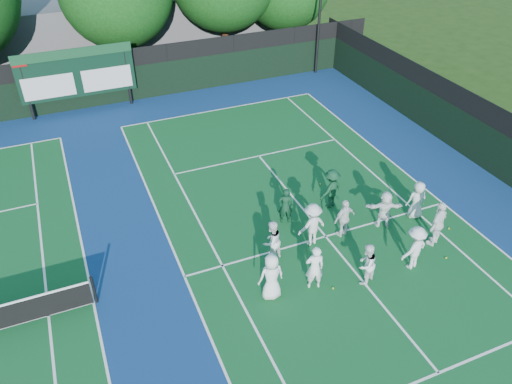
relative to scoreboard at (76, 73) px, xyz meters
name	(u,v)px	position (x,y,z in m)	size (l,w,h in m)	color
ground	(339,253)	(7.01, -15.59, -2.19)	(120.00, 120.00, 0.00)	#203D10
court_apron	(170,281)	(1.01, -14.59, -2.19)	(34.00, 32.00, 0.01)	navy
near_court	(326,236)	(7.01, -14.59, -2.18)	(11.05, 23.85, 0.01)	#115224
back_fence	(98,83)	(1.01, 0.41, -0.83)	(34.00, 0.08, 3.00)	black
scoreboard	(76,73)	(0.00, 0.00, 0.00)	(6.00, 0.21, 3.55)	black
clubhouse	(138,23)	(5.01, 8.41, -0.19)	(18.00, 6.00, 4.00)	#5D5E63
tennis_ball_0	(333,288)	(5.91, -17.05, -2.16)	(0.07, 0.07, 0.07)	#C2C617
tennis_ball_2	(446,258)	(10.37, -17.31, -2.16)	(0.07, 0.07, 0.07)	#C2C617
tennis_ball_3	(272,272)	(4.37, -15.56, -2.16)	(0.07, 0.07, 0.07)	#C2C617
tennis_ball_4	(320,184)	(8.52, -11.44, -2.16)	(0.07, 0.07, 0.07)	#C2C617
tennis_ball_5	(449,228)	(11.59, -16.03, -2.16)	(0.07, 0.07, 0.07)	#C2C617
player_front_0	(271,277)	(3.89, -16.52, -1.32)	(0.85, 0.55, 1.74)	white
player_front_1	(315,268)	(5.36, -16.67, -1.34)	(0.62, 0.41, 1.70)	white
player_front_2	(366,264)	(7.04, -17.12, -1.41)	(0.76, 0.59, 1.57)	white
player_front_3	(415,248)	(8.96, -17.13, -1.34)	(1.10, 0.63, 1.70)	white
player_front_4	(438,224)	(10.49, -16.45, -1.27)	(1.08, 0.45, 1.85)	white
player_back_0	(272,241)	(4.63, -14.90, -1.38)	(0.79, 0.62, 1.63)	white
player_back_1	(312,224)	(6.33, -14.68, -1.33)	(1.11, 0.64, 1.72)	silver
player_back_2	(344,218)	(7.64, -14.74, -1.39)	(0.93, 0.39, 1.60)	white
player_back_3	(384,209)	(9.36, -14.81, -1.42)	(1.43, 0.46, 1.54)	white
player_back_4	(417,200)	(10.84, -14.83, -1.39)	(0.78, 0.51, 1.60)	silver
coach_left	(285,206)	(5.98, -13.18, -1.42)	(0.56, 0.37, 1.55)	#0E341F
coach_right	(331,189)	(8.11, -12.94, -1.34)	(1.10, 0.63, 1.70)	#103C22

